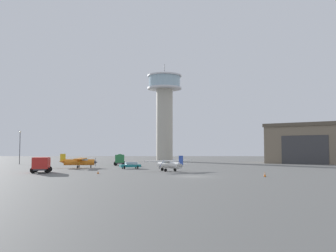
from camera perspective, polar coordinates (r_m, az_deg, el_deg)
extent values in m
plane|color=#60605E|center=(55.63, 3.82, -7.52)|extent=(400.00, 400.00, 0.00)
cylinder|color=#B2AD9E|center=(135.62, -0.53, 0.16)|extent=(5.80, 5.80, 25.60)
cylinder|color=silver|center=(137.12, -0.53, 5.63)|extent=(12.15, 12.15, 0.60)
cylinder|color=#99B7C6|center=(137.50, -0.52, 6.56)|extent=(11.18, 11.18, 3.91)
cylinder|color=silver|center=(137.91, -0.52, 7.46)|extent=(12.15, 12.15, 0.50)
cylinder|color=#38383D|center=(138.36, -0.52, 8.37)|extent=(0.16, 0.16, 4.00)
cube|color=#7A6B56|center=(119.48, 20.65, -2.71)|extent=(28.26, 26.47, 10.52)
cube|color=brown|center=(119.69, 20.59, 0.05)|extent=(29.09, 27.30, 1.00)
cube|color=#38383A|center=(111.38, 19.65, -3.35)|extent=(10.60, 7.10, 7.89)
cylinder|color=orange|center=(84.18, -13.08, -5.27)|extent=(6.49, 1.93, 1.27)
cone|color=#38383D|center=(83.79, -10.73, -5.31)|extent=(1.01, 0.98, 0.89)
cube|color=#38383D|center=(83.79, -10.73, -5.31)|extent=(0.07, 0.11, 1.95)
cube|color=orange|center=(84.12, -12.86, -4.77)|extent=(2.59, 10.35, 0.20)
cylinder|color=gold|center=(82.51, -13.02, -5.09)|extent=(0.19, 1.01, 1.39)
cylinder|color=gold|center=(85.76, -12.72, -5.03)|extent=(0.19, 1.01, 1.39)
cube|color=#99B7C6|center=(84.02, -12.24, -5.05)|extent=(1.23, 1.13, 0.72)
cone|color=orange|center=(84.71, -15.39, -5.16)|extent=(1.53, 1.10, 0.95)
cube|color=gold|center=(84.70, -15.38, -4.60)|extent=(1.13, 0.24, 1.74)
cube|color=orange|center=(84.71, -15.39, -5.05)|extent=(1.24, 3.15, 0.10)
cylinder|color=black|center=(83.92, -11.41, -5.94)|extent=(0.23, 0.63, 0.61)
cylinder|color=black|center=(83.13, -13.33, -5.94)|extent=(0.23, 0.63, 0.61)
cylinder|color=black|center=(85.36, -13.12, -5.88)|extent=(0.23, 0.63, 0.61)
cylinder|color=white|center=(68.82, 0.25, -5.81)|extent=(4.58, 5.51, 1.19)
cone|color=#38383D|center=(71.44, -1.31, -5.73)|extent=(1.19, 1.20, 0.84)
cube|color=#38383D|center=(71.44, -1.31, -5.73)|extent=(0.11, 0.10, 1.83)
cube|color=white|center=(69.03, 0.11, -5.23)|extent=(8.54, 6.97, 0.19)
cylinder|color=#2847A8|center=(69.97, 1.13, -5.53)|extent=(0.80, 0.63, 1.31)
cylinder|color=#2847A8|center=(68.13, -0.94, -5.58)|extent=(0.80, 0.63, 1.31)
cube|color=#99B7C6|center=(69.74, -0.32, -5.51)|extent=(1.40, 1.42, 0.67)
cone|color=white|center=(66.25, 1.93, -5.81)|extent=(1.53, 1.61, 0.90)
cube|color=#2847A8|center=(66.23, 1.93, -5.14)|extent=(0.73, 0.91, 1.64)
cube|color=white|center=(66.25, 1.93, -5.68)|extent=(2.82, 2.44, 0.10)
cylinder|color=black|center=(70.72, -0.87, -6.47)|extent=(0.56, 0.48, 0.58)
cylinder|color=black|center=(69.34, 1.06, -6.52)|extent=(0.56, 0.48, 0.58)
cylinder|color=black|center=(68.07, -0.37, -6.58)|extent=(0.56, 0.48, 0.58)
cube|color=#38383D|center=(68.36, -18.34, -6.10)|extent=(3.26, 6.02, 0.24)
cube|color=red|center=(70.37, -18.15, -5.21)|extent=(2.80, 2.13, 1.77)
cube|color=#99B7C6|center=(71.10, -18.09, -4.91)|extent=(2.08, 0.57, 0.89)
cube|color=red|center=(67.38, -18.40, -5.24)|extent=(3.31, 4.29, 1.87)
cylinder|color=black|center=(70.47, -19.09, -6.11)|extent=(1.04, 0.50, 1.00)
cylinder|color=black|center=(70.26, -17.26, -6.15)|extent=(1.04, 0.50, 1.00)
cylinder|color=black|center=(66.79, -19.45, -6.25)|extent=(1.04, 0.50, 1.00)
cylinder|color=black|center=(66.56, -17.52, -6.29)|extent=(1.04, 0.50, 1.00)
cube|color=#38383D|center=(98.10, -7.20, -5.47)|extent=(2.59, 6.41, 0.24)
cube|color=#287A42|center=(95.83, -7.20, -4.85)|extent=(2.44, 2.02, 1.96)
cube|color=#99B7C6|center=(95.01, -7.20, -4.63)|extent=(1.89, 0.33, 0.98)
cylinder|color=#287A42|center=(99.09, -7.19, -4.77)|extent=(2.65, 4.43, 2.12)
cylinder|color=black|center=(95.93, -6.60, -5.58)|extent=(1.03, 0.40, 1.00)
cylinder|color=black|center=(95.94, -7.81, -5.57)|extent=(1.03, 0.40, 1.00)
cylinder|color=black|center=(99.97, -6.61, -5.51)|extent=(1.03, 0.40, 1.00)
cylinder|color=black|center=(99.98, -7.77, -5.50)|extent=(1.03, 0.40, 1.00)
cube|color=teal|center=(79.59, -5.67, -5.92)|extent=(4.59, 3.15, 0.55)
cube|color=#99B7C6|center=(79.62, -5.52, -5.54)|extent=(2.78, 2.34, 0.50)
cylinder|color=black|center=(78.47, -6.52, -6.15)|extent=(0.39, 0.66, 0.64)
cylinder|color=black|center=(80.07, -6.79, -6.09)|extent=(0.39, 0.66, 0.64)
cylinder|color=black|center=(79.16, -4.54, -6.14)|extent=(0.39, 0.66, 0.64)
cylinder|color=black|center=(80.74, -4.85, -6.09)|extent=(0.39, 0.66, 0.64)
cylinder|color=#38383D|center=(112.00, -21.20, -3.14)|extent=(0.18, 0.18, 8.59)
sphere|color=#F9E5B2|center=(112.12, -21.15, -0.83)|extent=(0.44, 0.44, 0.44)
cube|color=black|center=(56.48, 14.23, -7.34)|extent=(0.36, 0.36, 0.04)
cone|color=orange|center=(56.45, 14.22, -6.97)|extent=(0.30, 0.30, 0.68)
cylinder|color=white|center=(56.45, 14.22, -6.94)|extent=(0.21, 0.21, 0.08)
cube|color=black|center=(62.95, -10.37, -7.00)|extent=(0.36, 0.36, 0.04)
cone|color=orange|center=(62.93, -10.37, -6.75)|extent=(0.30, 0.30, 0.51)
cylinder|color=white|center=(62.93, -10.37, -6.73)|extent=(0.21, 0.21, 0.08)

